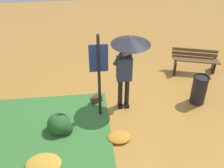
% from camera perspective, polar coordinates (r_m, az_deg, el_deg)
% --- Properties ---
extents(ground_plane, '(18.00, 18.00, 0.00)m').
position_cam_1_polar(ground_plane, '(7.57, 2.16, -5.34)').
color(ground_plane, '#B27A33').
extents(grass_verge, '(4.80, 4.00, 0.05)m').
position_cam_1_polar(grass_verge, '(6.87, -20.73, -13.26)').
color(grass_verge, '#387533').
rests_on(grass_verge, ground_plane).
extents(person_with_umbrella, '(0.96, 0.96, 2.04)m').
position_cam_1_polar(person_with_umbrella, '(6.87, 3.22, 5.85)').
color(person_with_umbrella, black).
rests_on(person_with_umbrella, ground_plane).
extents(info_sign_post, '(0.44, 0.07, 2.30)m').
position_cam_1_polar(info_sign_post, '(6.57, -2.68, 3.27)').
color(info_sign_post, black).
rests_on(info_sign_post, ground_plane).
extents(handbag, '(0.33, 0.27, 0.37)m').
position_cam_1_polar(handbag, '(7.72, -3.16, -3.19)').
color(handbag, '#4C3323').
rests_on(handbag, ground_plane).
extents(park_bench, '(1.44, 0.74, 0.75)m').
position_cam_1_polar(park_bench, '(9.28, 16.42, 4.57)').
color(park_bench, black).
rests_on(park_bench, ground_plane).
extents(trash_bin, '(0.42, 0.42, 0.83)m').
position_cam_1_polar(trash_bin, '(7.94, 17.19, -1.08)').
color(trash_bin, black).
rests_on(trash_bin, ground_plane).
extents(shrub_cluster, '(0.61, 0.56, 0.50)m').
position_cam_1_polar(shrub_cluster, '(6.92, -10.44, -8.10)').
color(shrub_cluster, '#285628').
rests_on(shrub_cluster, ground_plane).
extents(leaf_pile_by_bench, '(0.77, 0.61, 0.17)m').
position_cam_1_polar(leaf_pile_by_bench, '(6.37, -13.70, -15.49)').
color(leaf_pile_by_bench, gold).
rests_on(leaf_pile_by_bench, ground_plane).
extents(leaf_pile_far_path, '(0.55, 0.44, 0.12)m').
position_cam_1_polar(leaf_pile_far_path, '(6.76, 1.47, -10.66)').
color(leaf_pile_far_path, '#C68428').
rests_on(leaf_pile_far_path, ground_plane).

